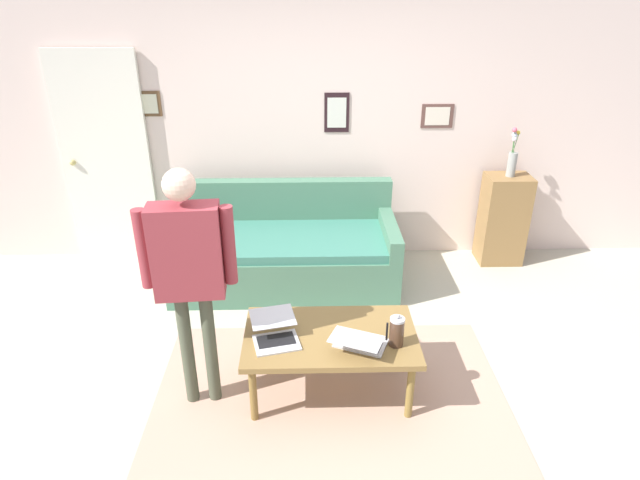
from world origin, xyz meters
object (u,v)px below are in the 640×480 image
at_px(french_press, 397,331).
at_px(couch, 285,251).
at_px(interior_door, 107,161).
at_px(side_shelf, 503,219).
at_px(laptop_left, 359,342).
at_px(laptop_center, 275,333).
at_px(person_standing, 188,263).
at_px(flower_vase, 512,159).
at_px(coffee_table, 330,340).

bearing_deg(french_press, couch, -64.97).
bearing_deg(couch, interior_door, -17.62).
bearing_deg(side_shelf, laptop_left, 51.52).
distance_m(interior_door, laptop_center, 2.76).
bearing_deg(person_standing, laptop_center, -177.44).
bearing_deg(french_press, flower_vase, -124.32).
height_order(side_shelf, flower_vase, flower_vase).
bearing_deg(person_standing, laptop_left, 175.94).
relative_size(couch, laptop_left, 4.89).
height_order(interior_door, coffee_table, interior_door).
relative_size(coffee_table, laptop_left, 2.76).
bearing_deg(coffee_table, french_press, 163.86).
xyz_separation_m(french_press, side_shelf, (-1.37, -2.01, -0.12)).
height_order(couch, coffee_table, couch).
bearing_deg(laptop_left, laptop_center, -10.12).
height_order(interior_door, side_shelf, interior_door).
height_order(laptop_center, flower_vase, flower_vase).
relative_size(interior_door, laptop_left, 4.95).
distance_m(couch, laptop_center, 1.59).
distance_m(interior_door, flower_vase, 3.84).
bearing_deg(person_standing, french_press, 177.62).
bearing_deg(laptop_center, person_standing, 2.56).
xyz_separation_m(couch, person_standing, (0.51, 1.60, 0.75)).
xyz_separation_m(coffee_table, laptop_center, (0.36, 0.04, 0.09)).
height_order(interior_door, couch, interior_door).
xyz_separation_m(french_press, flower_vase, (-1.37, -2.01, 0.51)).
height_order(interior_door, laptop_left, interior_door).
height_order(french_press, flower_vase, flower_vase).
distance_m(coffee_table, french_press, 0.46).
bearing_deg(laptop_left, flower_vase, -128.42).
relative_size(laptop_center, side_shelf, 0.45).
distance_m(couch, person_standing, 1.83).
bearing_deg(side_shelf, french_press, 55.62).
bearing_deg(interior_door, coffee_table, 134.81).
bearing_deg(french_press, laptop_left, 4.94).
xyz_separation_m(french_press, person_standing, (1.28, -0.05, 0.48)).
relative_size(interior_door, french_press, 8.90).
height_order(interior_door, laptop_center, interior_door).
height_order(side_shelf, person_standing, person_standing).
height_order(coffee_table, side_shelf, side_shelf).
distance_m(side_shelf, person_standing, 3.35).
height_order(interior_door, person_standing, interior_door).
distance_m(interior_door, coffee_table, 2.98).
xyz_separation_m(laptop_left, french_press, (-0.24, -0.02, 0.06)).
distance_m(couch, coffee_table, 1.57).
xyz_separation_m(interior_door, flower_vase, (-3.84, 0.18, 0.05)).
distance_m(laptop_center, side_shelf, 2.89).
distance_m(couch, french_press, 1.84).
relative_size(laptop_center, flower_vase, 0.87).
bearing_deg(interior_door, side_shelf, 177.28).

